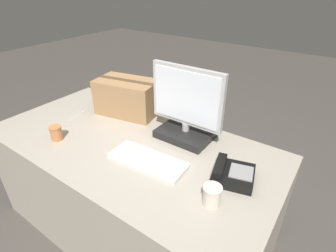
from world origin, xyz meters
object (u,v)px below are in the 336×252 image
object	(u,v)px
paper_cup_right	(212,195)
keyboard	(148,160)
spoon	(79,114)
cardboard_box	(128,97)
desk_phone	(232,174)
paper_cup_left	(56,133)
monitor	(186,113)

from	to	relation	value
paper_cup_right	keyboard	bearing A→B (deg)	170.58
spoon	cardboard_box	size ratio (longest dim) A/B	0.36
spoon	cardboard_box	xyz separation A→B (m)	(0.28, 0.23, 0.12)
keyboard	desk_phone	bearing A→B (deg)	14.65
paper_cup_right	paper_cup_left	bearing A→B (deg)	-175.81
cardboard_box	paper_cup_right	bearing A→B (deg)	-26.40
desk_phone	spoon	world-z (taller)	desk_phone
paper_cup_right	spoon	size ratio (longest dim) A/B	0.56
monitor	desk_phone	distance (m)	0.46
keyboard	desk_phone	world-z (taller)	desk_phone
spoon	cardboard_box	world-z (taller)	cardboard_box
paper_cup_left	desk_phone	bearing A→B (deg)	15.20
paper_cup_right	spoon	world-z (taller)	paper_cup_right
monitor	keyboard	size ratio (longest dim) A/B	1.05
monitor	desk_phone	bearing A→B (deg)	-27.01
paper_cup_left	paper_cup_right	size ratio (longest dim) A/B	0.95
keyboard	paper_cup_left	xyz separation A→B (m)	(-0.60, -0.14, 0.03)
paper_cup_left	spoon	bearing A→B (deg)	119.41
spoon	monitor	bearing A→B (deg)	-89.98
cardboard_box	keyboard	bearing A→B (deg)	-37.89
keyboard	paper_cup_left	distance (m)	0.62
monitor	paper_cup_right	size ratio (longest dim) A/B	4.91
spoon	desk_phone	bearing A→B (deg)	-103.84
paper_cup_left	paper_cup_right	bearing A→B (deg)	4.19
paper_cup_right	cardboard_box	distance (m)	1.01
paper_cup_right	cardboard_box	xyz separation A→B (m)	(-0.90, 0.45, 0.08)
paper_cup_right	spoon	distance (m)	1.20
paper_cup_left	paper_cup_right	world-z (taller)	paper_cup_right
desk_phone	spoon	distance (m)	1.19
cardboard_box	monitor	bearing A→B (deg)	-4.74
keyboard	spoon	world-z (taller)	keyboard
paper_cup_left	cardboard_box	xyz separation A→B (m)	(0.11, 0.52, 0.08)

